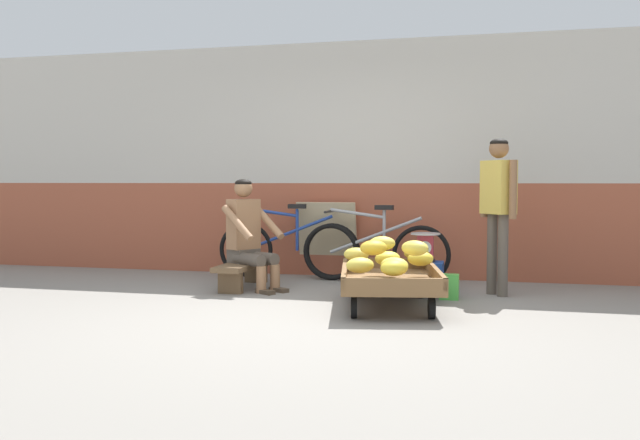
% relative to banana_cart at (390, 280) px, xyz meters
% --- Properties ---
extents(ground_plane, '(80.00, 80.00, 0.00)m').
position_rel_banana_cart_xyz_m(ground_plane, '(-0.63, -0.77, -0.24)').
color(ground_plane, gray).
extents(back_wall, '(16.00, 0.30, 2.74)m').
position_rel_banana_cart_xyz_m(back_wall, '(-0.63, 2.00, 1.13)').
color(back_wall, '#A35138').
rests_on(back_wall, ground).
extents(banana_cart, '(1.10, 1.57, 0.36)m').
position_rel_banana_cart_xyz_m(banana_cart, '(0.00, 0.00, 0.00)').
color(banana_cart, brown).
rests_on(banana_cart, ground).
extents(banana_pile, '(0.90, 1.44, 0.26)m').
position_rel_banana_cart_xyz_m(banana_pile, '(0.01, -0.04, 0.22)').
color(banana_pile, yellow).
rests_on(banana_pile, banana_cart).
extents(low_bench, '(0.30, 1.10, 0.27)m').
position_rel_banana_cart_xyz_m(low_bench, '(-1.65, 0.75, -0.04)').
color(low_bench, brown).
rests_on(low_bench, ground).
extents(vendor_seated, '(0.74, 0.66, 1.14)m').
position_rel_banana_cart_xyz_m(vendor_seated, '(-1.57, 0.70, 0.33)').
color(vendor_seated, '#9E704C').
rests_on(vendor_seated, ground).
extents(plastic_crate, '(0.36, 0.28, 0.30)m').
position_rel_banana_cart_xyz_m(plastic_crate, '(0.22, 0.98, -0.09)').
color(plastic_crate, '#234CA8').
rests_on(plastic_crate, ground).
extents(weighing_scale, '(0.30, 0.30, 0.29)m').
position_rel_banana_cart_xyz_m(weighing_scale, '(0.22, 0.98, 0.21)').
color(weighing_scale, '#28282D').
rests_on(weighing_scale, plastic_crate).
extents(bicycle_near_left, '(1.66, 0.48, 0.86)m').
position_rel_banana_cart_xyz_m(bicycle_near_left, '(-1.40, 1.55, 0.11)').
color(bicycle_near_left, black).
rests_on(bicycle_near_left, ground).
extents(bicycle_far_left, '(1.66, 0.48, 0.86)m').
position_rel_banana_cart_xyz_m(bicycle_far_left, '(-0.38, 1.47, 0.11)').
color(bicycle_far_left, black).
rests_on(bicycle_far_left, ground).
extents(sign_board, '(0.70, 0.25, 0.88)m').
position_rel_banana_cart_xyz_m(sign_board, '(-0.99, 1.82, 0.20)').
color(sign_board, '#C6B289').
rests_on(sign_board, ground).
extents(customer_adult, '(0.36, 0.40, 1.53)m').
position_rel_banana_cart_xyz_m(customer_adult, '(0.93, 0.89, 0.71)').
color(customer_adult, brown).
rests_on(customer_adult, ground).
extents(shopping_bag, '(0.18, 0.12, 0.24)m').
position_rel_banana_cart_xyz_m(shopping_bag, '(0.49, 0.54, -0.12)').
color(shopping_bag, green).
rests_on(shopping_bag, ground).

